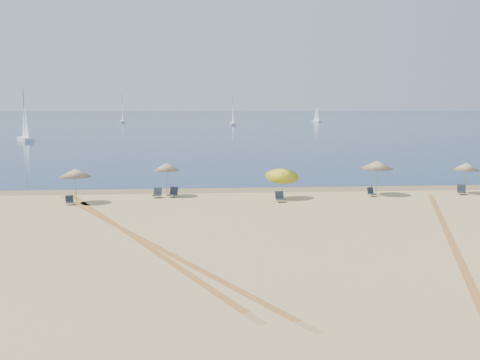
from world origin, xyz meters
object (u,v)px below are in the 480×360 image
object	(u,v)px
chair_5	(371,192)
sailboat_1	(233,116)
sailboat_3	(25,125)
chair_4	(280,197)
umbrella_1	(75,173)
umbrella_4	(377,165)
umbrella_5	(466,166)
chair_3	(173,193)
umbrella_2	(166,167)
chair_1	(70,201)
chair_6	(462,190)
chair_2	(157,193)
sailboat_2	(122,114)
sailboat_0	(316,116)
umbrella_3	(282,173)

from	to	relation	value
chair_5	sailboat_1	world-z (taller)	sailboat_1
chair_5	sailboat_1	size ratio (longest dim) A/B	0.09
sailboat_3	chair_4	bearing A→B (deg)	-89.64
umbrella_1	umbrella_4	xyz separation A→B (m)	(20.97, 1.73, 0.17)
umbrella_5	chair_3	size ratio (longest dim) A/B	2.68
umbrella_2	umbrella_5	bearing A→B (deg)	-1.32
umbrella_5	sailboat_3	world-z (taller)	sailboat_3
chair_1	chair_4	distance (m)	13.90
chair_6	chair_1	bearing A→B (deg)	-159.61
chair_6	umbrella_5	bearing A→B (deg)	58.49
umbrella_4	chair_2	xyz separation A→B (m)	(-15.73, 0.09, -1.90)
chair_4	umbrella_2	bearing A→B (deg)	152.03
chair_4	chair_6	world-z (taller)	chair_6
chair_2	umbrella_2	bearing A→B (deg)	45.21
sailboat_3	chair_3	bearing A→B (deg)	-94.04
umbrella_2	umbrella_5	size ratio (longest dim) A/B	1.05
chair_2	chair_6	distance (m)	22.01
umbrella_1	sailboat_1	distance (m)	132.25
umbrella_5	chair_4	xyz separation A→B (m)	(-14.08, -2.42, -1.71)
umbrella_5	sailboat_3	xyz separation A→B (m)	(-48.84, 61.72, 0.69)
chair_1	chair_2	xyz separation A→B (m)	(5.55, 2.44, 0.04)
sailboat_1	sailboat_2	size ratio (longest dim) A/B	0.94
chair_1	chair_2	distance (m)	6.06
umbrella_5	chair_3	xyz separation A→B (m)	(-21.33, 0.09, -1.70)
umbrella_5	umbrella_1	bearing A→B (deg)	-176.30
chair_5	sailboat_2	distance (m)	155.33
chair_5	sailboat_2	bearing A→B (deg)	79.26
sailboat_0	umbrella_4	bearing A→B (deg)	-119.61
umbrella_5	sailboat_2	bearing A→B (deg)	105.94
chair_2	chair_6	xyz separation A→B (m)	(22.00, -0.42, 0.01)
umbrella_1	sailboat_2	size ratio (longest dim) A/B	0.26
umbrella_3	chair_1	distance (m)	14.34
umbrella_3	umbrella_5	bearing A→B (deg)	5.01
umbrella_4	chair_6	world-z (taller)	umbrella_4
sailboat_0	sailboat_2	world-z (taller)	sailboat_2
chair_2	chair_4	bearing A→B (deg)	-7.77
umbrella_1	sailboat_1	bearing A→B (deg)	81.61
umbrella_2	chair_1	xyz separation A→B (m)	(-6.18, -2.91, -1.86)
umbrella_5	sailboat_2	size ratio (longest dim) A/B	0.25
umbrella_4	sailboat_1	world-z (taller)	sailboat_1
umbrella_1	umbrella_4	bearing A→B (deg)	4.72
chair_3	chair_4	bearing A→B (deg)	5.00
chair_6	chair_3	bearing A→B (deg)	-165.10
chair_5	chair_6	bearing A→B (deg)	-22.45
umbrella_3	chair_4	size ratio (longest dim) A/B	3.32
sailboat_2	umbrella_4	bearing A→B (deg)	-85.20
chair_4	sailboat_0	bearing A→B (deg)	69.85
chair_1	chair_5	distance (m)	20.86
umbrella_3	chair_5	xyz separation A→B (m)	(6.58, 0.63, -1.56)
chair_4	sailboat_3	xyz separation A→B (m)	(-34.76, 64.15, 2.40)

